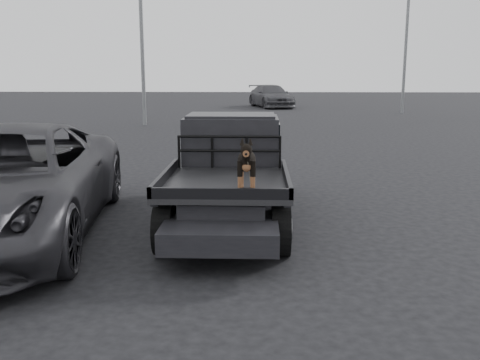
# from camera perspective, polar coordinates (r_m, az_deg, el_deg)

# --- Properties ---
(ground) EXTENTS (120.00, 120.00, 0.00)m
(ground) POSITION_cam_1_polar(r_m,az_deg,el_deg) (7.24, 2.84, -9.38)
(ground) COLOR black
(ground) RESTS_ON ground
(flatbed_ute) EXTENTS (2.00, 5.40, 0.92)m
(flatbed_ute) POSITION_cam_1_polar(r_m,az_deg,el_deg) (9.25, -1.19, -1.73)
(flatbed_ute) COLOR black
(flatbed_ute) RESTS_ON ground
(ute_cab) EXTENTS (1.72, 1.30, 0.88)m
(ute_cab) POSITION_cam_1_polar(r_m,az_deg,el_deg) (10.03, -0.92, 4.54)
(ute_cab) COLOR black
(ute_cab) RESTS_ON flatbed_ute
(headache_rack) EXTENTS (1.80, 0.08, 0.55)m
(headache_rack) POSITION_cam_1_polar(r_m,az_deg,el_deg) (9.31, -1.15, 2.97)
(headache_rack) COLOR black
(headache_rack) RESTS_ON flatbed_ute
(dog) EXTENTS (0.32, 0.60, 0.74)m
(dog) POSITION_cam_1_polar(r_m,az_deg,el_deg) (7.57, 0.72, 1.69)
(dog) COLOR black
(dog) RESTS_ON flatbed_ute
(parked_suv) EXTENTS (3.67, 6.63, 1.76)m
(parked_suv) POSITION_cam_1_polar(r_m,az_deg,el_deg) (9.08, -23.98, -0.29)
(parked_suv) COLOR #313035
(parked_suv) RESTS_ON ground
(distant_car_b) EXTENTS (3.65, 5.85, 1.58)m
(distant_car_b) POSITION_cam_1_polar(r_m,az_deg,el_deg) (38.90, 3.33, 8.92)
(distant_car_b) COLOR #434247
(distant_car_b) RESTS_ON ground
(floodlight_mid) EXTENTS (1.08, 0.28, 11.67)m
(floodlight_mid) POSITION_cam_1_polar(r_m,az_deg,el_deg) (35.05, 17.51, 17.36)
(floodlight_mid) COLOR slate
(floodlight_mid) RESTS_ON ground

